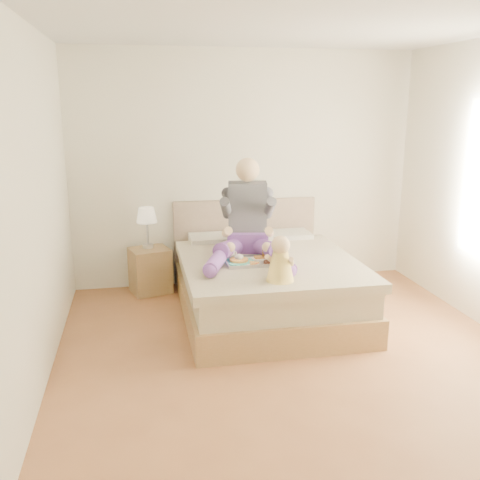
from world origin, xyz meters
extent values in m
cube|color=brown|center=(0.00, 0.00, 0.00)|extent=(4.00, 4.20, 0.01)
cube|color=silver|center=(0.00, 0.00, 2.70)|extent=(4.00, 4.20, 0.02)
cube|color=#EDE6CD|center=(0.00, 2.10, 1.35)|extent=(4.00, 0.02, 2.70)
cube|color=#EDE6CD|center=(0.00, -2.10, 1.35)|extent=(4.00, 0.02, 2.70)
cube|color=#EDE6CD|center=(-2.00, 0.00, 1.35)|extent=(0.02, 4.20, 2.70)
cube|color=olive|center=(0.00, 1.02, 0.14)|extent=(1.68, 2.13, 0.28)
cube|color=tan|center=(0.00, 1.02, 0.40)|extent=(1.60, 2.05, 0.24)
cube|color=tan|center=(0.00, 0.87, 0.57)|extent=(1.70, 1.80, 0.09)
cube|color=beige|center=(-0.38, 1.76, 0.59)|extent=(0.62, 0.40, 0.14)
cube|color=beige|center=(0.38, 1.76, 0.59)|extent=(0.62, 0.40, 0.14)
cube|color=#86705C|center=(0.00, 2.09, 0.50)|extent=(1.70, 0.08, 1.00)
cube|color=olive|center=(-1.14, 1.88, 0.25)|extent=(0.50, 0.47, 0.51)
cylinder|color=#B7B9BE|center=(-1.15, 1.92, 0.53)|extent=(0.12, 0.12, 0.04)
cylinder|color=#B7B9BE|center=(-1.15, 1.92, 0.68)|extent=(0.02, 0.02, 0.26)
cone|color=beige|center=(-1.15, 1.92, 0.89)|extent=(0.23, 0.23, 0.16)
cube|color=#673B94|center=(-0.14, 1.28, 0.71)|extent=(0.47, 0.40, 0.20)
cube|color=#35353C|center=(-0.12, 1.34, 1.05)|extent=(0.43, 0.31, 0.53)
sphere|color=beige|center=(-0.13, 1.31, 1.44)|extent=(0.24, 0.24, 0.24)
cylinder|color=#673B94|center=(-0.36, 1.05, 0.70)|extent=(0.43, 0.57, 0.24)
cylinder|color=#673B94|center=(-0.56, 0.66, 0.68)|extent=(0.30, 0.52, 0.14)
sphere|color=#673B94|center=(-0.65, 0.43, 0.67)|extent=(0.12, 0.12, 0.12)
cylinder|color=#35353C|center=(-0.37, 1.23, 1.07)|extent=(0.19, 0.34, 0.27)
cylinder|color=beige|center=(-0.40, 1.02, 0.87)|extent=(0.11, 0.34, 0.18)
sphere|color=beige|center=(-0.39, 0.86, 0.76)|extent=(0.10, 0.10, 0.10)
cylinder|color=#673B94|center=(-0.01, 0.99, 0.70)|extent=(0.26, 0.59, 0.24)
cylinder|color=#673B94|center=(0.04, 0.55, 0.68)|extent=(0.14, 0.51, 0.14)
sphere|color=#673B94|center=(0.04, 0.31, 0.67)|extent=(0.12, 0.12, 0.12)
cylinder|color=#35353C|center=(0.06, 1.15, 1.07)|extent=(0.12, 0.33, 0.27)
cylinder|color=beige|center=(0.01, 0.95, 0.87)|extent=(0.17, 0.35, 0.18)
sphere|color=beige|center=(-0.05, 0.79, 0.76)|extent=(0.10, 0.10, 0.10)
cube|color=#B7B9BE|center=(-0.22, 0.80, 0.62)|extent=(0.46, 0.36, 0.01)
cylinder|color=#41BCB0|center=(-0.32, 0.81, 0.63)|extent=(0.27, 0.27, 0.01)
cylinder|color=gold|center=(-0.32, 0.81, 0.65)|extent=(0.18, 0.18, 0.02)
cylinder|color=white|center=(-0.37, 0.93, 0.67)|extent=(0.08, 0.08, 0.09)
torus|color=white|center=(-0.33, 0.93, 0.67)|extent=(0.01, 0.06, 0.06)
cylinder|color=brown|center=(-0.37, 0.93, 0.71)|extent=(0.07, 0.07, 0.01)
cylinder|color=white|center=(-0.11, 0.88, 0.63)|extent=(0.15, 0.15, 0.01)
cube|color=gold|center=(-0.11, 0.88, 0.64)|extent=(0.08, 0.07, 0.02)
cylinder|color=white|center=(-0.20, 0.70, 0.63)|extent=(0.15, 0.15, 0.01)
ellipsoid|color=red|center=(-0.18, 0.69, 0.64)|extent=(0.04, 0.03, 0.01)
cylinder|color=white|center=(-0.04, 0.86, 0.68)|extent=(0.07, 0.07, 0.12)
cylinder|color=orange|center=(-0.04, 0.86, 0.68)|extent=(0.06, 0.06, 0.11)
cylinder|color=white|center=(-0.07, 0.70, 0.64)|extent=(0.07, 0.07, 0.04)
cylinder|color=#491C0A|center=(-0.07, 0.70, 0.64)|extent=(0.06, 0.06, 0.03)
cone|color=#F7CF4E|center=(-0.06, 0.24, 0.74)|extent=(0.24, 0.24, 0.26)
sphere|color=beige|center=(-0.06, 0.24, 0.93)|extent=(0.16, 0.16, 0.16)
cylinder|color=beige|center=(-0.03, 0.37, 0.66)|extent=(0.16, 0.17, 0.06)
sphere|color=beige|center=(0.01, 0.45, 0.66)|extent=(0.05, 0.05, 0.05)
cylinder|color=beige|center=(-0.14, 0.30, 0.79)|extent=(0.13, 0.12, 0.11)
cylinder|color=beige|center=(0.04, 0.32, 0.66)|extent=(0.13, 0.19, 0.06)
sphere|color=beige|center=(0.10, 0.39, 0.66)|extent=(0.05, 0.05, 0.05)
cylinder|color=beige|center=(0.02, 0.20, 0.79)|extent=(0.08, 0.14, 0.11)
camera|label=1|loc=(-1.24, -4.01, 2.11)|focal=40.00mm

